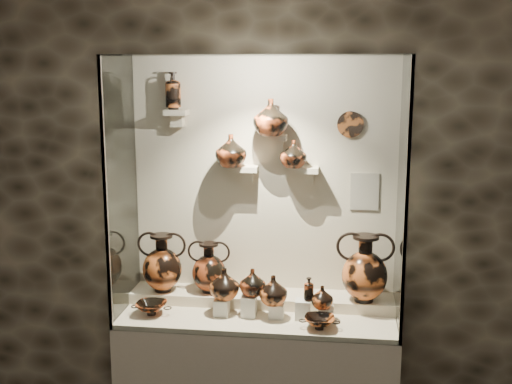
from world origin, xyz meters
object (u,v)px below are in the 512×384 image
jug_e (322,297)px  ovoid_vase_a (231,151)px  jug_c (273,290)px  kylix_left (151,307)px  amphora_mid (209,267)px  jug_a (224,284)px  jug_b (253,282)px  lekythos_tall (173,88)px  lekythos_small (309,288)px  kylix_right (319,321)px  amphora_right (365,268)px  amphora_left (162,262)px  ovoid_vase_c (293,154)px  ovoid_vase_b (271,117)px

jug_e → ovoid_vase_a: ovoid_vase_a is taller
jug_c → kylix_left: 0.76m
amphora_mid → jug_a: amphora_mid is taller
amphora_mid → jug_b: size_ratio=1.95×
lekythos_tall → ovoid_vase_a: 0.53m
jug_c → ovoid_vase_a: size_ratio=0.88×
lekythos_small → kylix_right: (0.07, -0.14, -0.16)m
amphora_right → ovoid_vase_a: size_ratio=2.08×
lekythos_tall → amphora_left: bearing=-142.4°
kylix_left → ovoid_vase_a: size_ratio=1.19×
amphora_left → kylix_right: bearing=-39.8°
amphora_right → ovoid_vase_a: (-0.84, 0.07, 0.71)m
jug_e → ovoid_vase_a: 1.06m
amphora_right → kylix_left: amphora_right is taller
jug_b → amphora_left: bearing=153.8°
lekythos_tall → ovoid_vase_c: (0.76, -0.03, -0.40)m
amphora_left → ovoid_vase_b: 1.17m
amphora_left → jug_b: amphora_left is taller
amphora_mid → ovoid_vase_a: (0.14, 0.03, 0.76)m
amphora_right → ovoid_vase_b: (-0.60, 0.06, 0.92)m
kylix_left → ovoid_vase_c: bearing=17.4°
kylix_right → ovoid_vase_b: (-0.33, 0.37, 1.15)m
amphora_left → kylix_left: amphora_left is taller
jug_a → ovoid_vase_c: ovoid_vase_c is taller
amphora_mid → jug_b: 0.36m
ovoid_vase_a → ovoid_vase_b: (0.25, -0.01, 0.21)m
jug_b → lekythos_small: jug_b is taller
jug_e → lekythos_small: 0.10m
kylix_right → lekythos_tall: 1.69m
kylix_left → ovoid_vase_b: bearing=19.2°
lekythos_small → ovoid_vase_a: 0.97m
lekythos_small → amphora_right: bearing=15.8°
jug_e → kylix_right: 0.16m
jug_a → ovoid_vase_c: bearing=50.7°
jug_c → kylix_left: jug_c is taller
lekythos_small → kylix_left: 0.98m
ovoid_vase_b → ovoid_vase_a: bearing=152.8°
amphora_mid → kylix_left: (-0.31, -0.26, -0.19)m
ovoid_vase_b → jug_e: bearing=-60.9°
amphora_left → jug_e: 1.06m
jug_a → kylix_left: 0.48m
amphora_mid → jug_a: bearing=-68.0°
amphora_left → amphora_mid: amphora_left is taller
lekythos_small → lekythos_tall: lekythos_tall is taller
ovoid_vase_b → lekythos_small: bearing=-67.0°
jug_b → jug_c: (0.13, -0.03, -0.03)m
amphora_right → lekythos_small: (-0.34, -0.17, -0.08)m
kylix_right → ovoid_vase_b: ovoid_vase_b is taller
jug_b → ovoid_vase_c: size_ratio=0.97×
amphora_mid → jug_c: bearing=-39.9°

